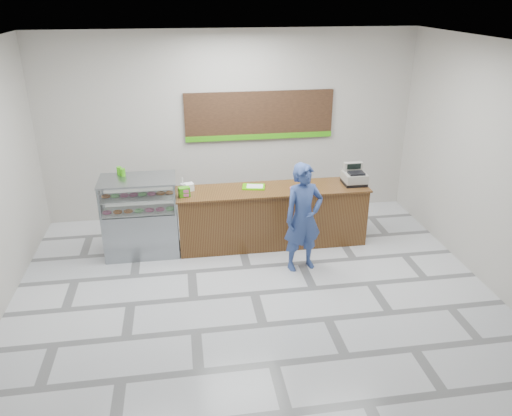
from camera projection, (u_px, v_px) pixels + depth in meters
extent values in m
plane|color=silver|center=(254.00, 293.00, 7.35)|extent=(7.00, 7.00, 0.00)
plane|color=#B9B3AA|center=(230.00, 127.00, 9.36)|extent=(7.00, 0.00, 7.00)
plane|color=silver|center=(254.00, 45.00, 5.94)|extent=(7.00, 7.00, 0.00)
cube|color=brown|center=(272.00, 217.00, 8.63)|extent=(3.20, 0.70, 1.00)
cube|color=brown|center=(273.00, 189.00, 8.42)|extent=(3.26, 0.76, 0.03)
cube|color=gray|center=(142.00, 231.00, 8.36)|extent=(1.20, 0.70, 0.80)
cube|color=white|center=(138.00, 195.00, 8.10)|extent=(1.20, 0.70, 0.50)
cube|color=gray|center=(137.00, 180.00, 7.99)|extent=(1.22, 0.72, 0.03)
cube|color=silver|center=(140.00, 208.00, 8.19)|extent=(1.14, 0.64, 0.02)
cube|color=silver|center=(138.00, 194.00, 8.09)|extent=(1.14, 0.64, 0.02)
torus|color=#D45C92|center=(108.00, 210.00, 8.01)|extent=(0.15, 0.15, 0.05)
torus|color=#B66028|center=(118.00, 210.00, 8.04)|extent=(0.15, 0.15, 0.05)
torus|color=#B66028|center=(129.00, 209.00, 8.06)|extent=(0.15, 0.15, 0.05)
torus|color=#90F387|center=(139.00, 208.00, 8.08)|extent=(0.15, 0.15, 0.05)
torus|color=#D45C92|center=(150.00, 208.00, 8.11)|extent=(0.15, 0.15, 0.05)
torus|color=#D45C92|center=(160.00, 207.00, 8.13)|extent=(0.15, 0.15, 0.05)
torus|color=#90F387|center=(170.00, 207.00, 8.15)|extent=(0.15, 0.15, 0.05)
torus|color=#B66028|center=(107.00, 193.00, 8.05)|extent=(0.15, 0.15, 0.05)
torus|color=#90F387|center=(116.00, 193.00, 8.07)|extent=(0.15, 0.15, 0.05)
torus|color=#D45C92|center=(125.00, 192.00, 8.09)|extent=(0.15, 0.15, 0.05)
torus|color=#D45C92|center=(134.00, 192.00, 8.11)|extent=(0.15, 0.15, 0.05)
torus|color=#90F387|center=(143.00, 191.00, 8.13)|extent=(0.15, 0.15, 0.05)
torus|color=#D45C92|center=(152.00, 191.00, 8.15)|extent=(0.15, 0.15, 0.05)
torus|color=#B66028|center=(161.00, 190.00, 8.17)|extent=(0.15, 0.15, 0.05)
torus|color=#B66028|center=(169.00, 190.00, 8.19)|extent=(0.15, 0.15, 0.05)
cube|color=black|center=(260.00, 115.00, 9.32)|extent=(2.80, 0.05, 0.90)
cube|color=#3BA210|center=(260.00, 137.00, 9.46)|extent=(2.80, 0.02, 0.10)
cube|color=black|center=(354.00, 183.00, 8.59)|extent=(0.37, 0.37, 0.06)
cube|color=gray|center=(354.00, 177.00, 8.55)|extent=(0.37, 0.39, 0.15)
cube|color=black|center=(356.00, 173.00, 8.45)|extent=(0.26, 0.19, 0.04)
cube|color=gray|center=(353.00, 167.00, 8.59)|extent=(0.32, 0.09, 0.15)
cube|color=black|center=(354.00, 166.00, 8.54)|extent=(0.24, 0.02, 0.09)
cube|color=black|center=(308.00, 189.00, 8.36)|extent=(0.09, 0.16, 0.04)
cube|color=#48BF00|center=(254.00, 187.00, 8.46)|extent=(0.42, 0.34, 0.02)
cube|color=white|center=(255.00, 186.00, 8.46)|extent=(0.31, 0.24, 0.00)
cube|color=white|center=(189.00, 187.00, 8.32)|extent=(0.17, 0.17, 0.12)
cylinder|color=silver|center=(183.00, 187.00, 8.31)|extent=(0.08, 0.08, 0.12)
cube|color=#3BA210|center=(184.00, 192.00, 8.06)|extent=(0.20, 0.15, 0.16)
cylinder|color=#D45C92|center=(294.00, 188.00, 8.44)|extent=(0.16, 0.16, 0.00)
cylinder|color=#3BA210|center=(119.00, 171.00, 8.14)|extent=(0.08, 0.08, 0.13)
cylinder|color=#3BA210|center=(123.00, 172.00, 8.08)|extent=(0.08, 0.08, 0.12)
imported|color=#2F4582|center=(303.00, 218.00, 7.71)|extent=(0.71, 0.55, 1.75)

